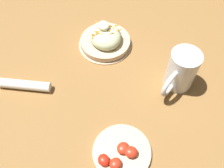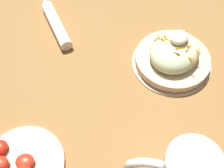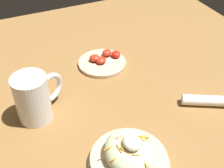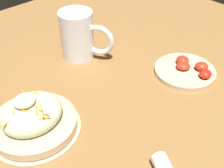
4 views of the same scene
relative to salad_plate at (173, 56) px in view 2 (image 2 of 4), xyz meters
name	(u,v)px [view 2 (image 2 of 4)]	position (x,y,z in m)	size (l,w,h in m)	color
ground_plane	(97,112)	(-0.24, 0.07, -0.03)	(1.43, 1.43, 0.00)	olive
salad_plate	(173,56)	(0.00, 0.00, 0.00)	(0.21, 0.21, 0.11)	#D1B28E
napkin_roll	(56,24)	(-0.09, 0.33, -0.02)	(0.12, 0.20, 0.03)	white
tomato_plate	(21,164)	(-0.43, 0.11, -0.02)	(0.17, 0.17, 0.04)	#D1B28E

